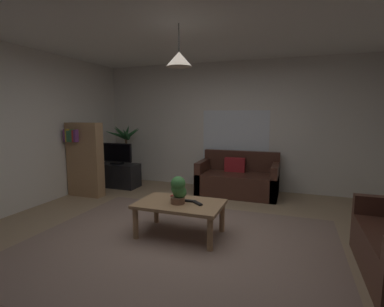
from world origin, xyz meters
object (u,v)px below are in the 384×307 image
Objects in this scene: book_on_table_1 at (178,198)px; remote_on_table_0 at (198,203)px; bookshelf_corner at (85,159)px; remote_on_table_1 at (190,201)px; tv at (117,153)px; book_on_table_2 at (177,196)px; pendant_lamp at (179,59)px; coffee_table at (180,207)px; potted_palm_corner at (126,154)px; book_on_table_0 at (177,200)px; tv_stand at (118,175)px; potted_plant_on_table at (178,189)px; couch_under_window at (238,180)px.

book_on_table_1 is 0.30m from remote_on_table_0.
bookshelf_corner is at bearing 156.44° from book_on_table_1.
tv is (-2.32, 1.80, 0.28)m from remote_on_table_1.
pendant_lamp reaches higher than book_on_table_2.
bookshelf_corner reaches higher than tv.
pendant_lamp is at bearing -161.57° from coffee_table.
remote_on_table_0 is at bearing -42.40° from potted_palm_corner.
tv_stand is at bearing 139.67° from book_on_table_0.
book_on_table_1 is 0.97× the size of book_on_table_2.
potted_plant_on_table reaches higher than remote_on_table_0.
remote_on_table_0 is at bearing 2.68° from coffee_table.
pendant_lamp is at bearing 85.55° from potted_plant_on_table.
book_on_table_1 reaches higher than remote_on_table_1.
pendant_lamp is at bearing -45.54° from book_on_table_2.
couch_under_window is 2.26m from potted_plant_on_table.
remote_on_table_0 is at bearing -11.43° from book_on_table_1.
tv_stand is at bearing 76.87° from bookshelf_corner.
book_on_table_1 is 0.41× the size of potted_plant_on_table.
tv_stand is at bearing 139.83° from book_on_table_1.
bookshelf_corner is (-2.40, 1.09, 0.34)m from coffee_table.
bookshelf_corner is 3.03m from pendant_lamp.
potted_palm_corner is at bearing 96.95° from tv_stand.
couch_under_window is 2.17m from remote_on_table_0.
tv_stand is at bearing 139.65° from book_on_table_2.
potted_palm_corner is at bearing 134.78° from book_on_table_1.
couch_under_window reaches higher than book_on_table_0.
potted_plant_on_table is at bearing -63.68° from book_on_table_1.
remote_on_table_0 is (0.29, -0.06, -0.02)m from book_on_table_1.
potted_plant_on_table is 0.71× the size of pendant_lamp.
book_on_table_2 is 3.13m from potted_palm_corner.
pendant_lamp is (0.06, -0.07, 1.74)m from book_on_table_1.
potted_plant_on_table is at bearing -45.89° from potted_palm_corner.
tv is (-2.45, 1.86, 0.28)m from remote_on_table_0.
remote_on_table_1 is at bearing -38.04° from tv_stand.
couch_under_window is 2.12m from remote_on_table_1.
potted_palm_corner reaches higher than book_on_table_2.
potted_palm_corner is (-2.25, 2.33, 0.03)m from potted_plant_on_table.
book_on_table_0 is at bearing 133.67° from coffee_table.
bookshelf_corner is (-2.33, 1.03, 0.22)m from book_on_table_2.
coffee_table is 0.25m from potted_plant_on_table.
bookshelf_corner reaches higher than remote_on_table_0.
bookshelf_corner is (-2.39, 1.13, 0.10)m from potted_plant_on_table.
book_on_table_1 is at bearing 89.16° from remote_on_table_1.
bookshelf_corner reaches higher than couch_under_window.
book_on_table_0 is 2.56m from bookshelf_corner.
pendant_lamp is at bearing -45.39° from potted_palm_corner.
pendant_lamp is (-0.24, -0.01, 1.77)m from remote_on_table_0.
couch_under_window is 10.18× the size of book_on_table_2.
remote_on_table_0 is at bearing -37.18° from tv.
book_on_table_0 is 0.30m from remote_on_table_0.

